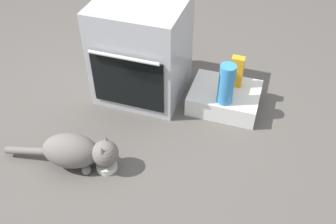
# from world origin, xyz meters

# --- Properties ---
(ground) EXTENTS (8.00, 8.00, 0.00)m
(ground) POSITION_xyz_m (0.00, 0.00, 0.00)
(ground) COLOR #56514C
(oven) EXTENTS (0.62, 0.61, 0.74)m
(oven) POSITION_xyz_m (-0.08, 0.47, 0.37)
(oven) COLOR #B7BABF
(oven) RESTS_ON ground
(pantry_cabinet) EXTENTS (0.50, 0.40, 0.15)m
(pantry_cabinet) POSITION_xyz_m (0.56, 0.48, 0.07)
(pantry_cabinet) COLOR white
(pantry_cabinet) RESTS_ON ground
(food_bowl) EXTENTS (0.13, 0.13, 0.07)m
(food_bowl) POSITION_xyz_m (-0.02, -0.34, 0.03)
(food_bowl) COLOR white
(food_bowl) RESTS_ON ground
(cat) EXTENTS (0.75, 0.27, 0.24)m
(cat) POSITION_xyz_m (-0.20, -0.37, 0.13)
(cat) COLOR slate
(cat) RESTS_ON ground
(water_bottle) EXTENTS (0.11, 0.11, 0.30)m
(water_bottle) POSITION_xyz_m (0.57, 0.36, 0.30)
(water_bottle) COLOR #388CD1
(water_bottle) RESTS_ON pantry_cabinet
(juice_carton) EXTENTS (0.09, 0.06, 0.24)m
(juice_carton) POSITION_xyz_m (0.61, 0.56, 0.27)
(juice_carton) COLOR orange
(juice_carton) RESTS_ON pantry_cabinet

